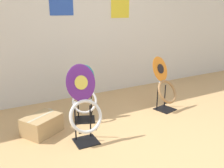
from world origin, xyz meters
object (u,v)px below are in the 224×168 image
at_px(toilet_seat_display_orange_sun, 165,87).
at_px(toilet_seat_display_purple_note, 84,106).
at_px(toilet_seat_display_teal_sax, 84,94).
at_px(paint_can, 48,115).
at_px(storage_box, 42,125).

bearing_deg(toilet_seat_display_orange_sun, toilet_seat_display_purple_note, -168.60).
height_order(toilet_seat_display_teal_sax, paint_can, toilet_seat_display_teal_sax).
xyz_separation_m(paint_can, storage_box, (-0.18, -0.37, 0.04)).
distance_m(toilet_seat_display_orange_sun, storage_box, 1.96).
xyz_separation_m(toilet_seat_display_orange_sun, storage_box, (-1.94, 0.15, -0.26)).
relative_size(toilet_seat_display_purple_note, storage_box, 1.67).
distance_m(toilet_seat_display_teal_sax, toilet_seat_display_orange_sun, 1.30).
bearing_deg(paint_can, toilet_seat_display_teal_sax, -25.87).
bearing_deg(storage_box, paint_can, 64.10).
height_order(toilet_seat_display_orange_sun, paint_can, toilet_seat_display_orange_sun).
relative_size(toilet_seat_display_purple_note, paint_can, 6.26).
xyz_separation_m(toilet_seat_display_purple_note, storage_box, (-0.41, 0.46, -0.34)).
bearing_deg(toilet_seat_display_teal_sax, storage_box, -168.83).
bearing_deg(paint_can, toilet_seat_display_purple_note, -74.70).
relative_size(toilet_seat_display_teal_sax, toilet_seat_display_purple_note, 0.84).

